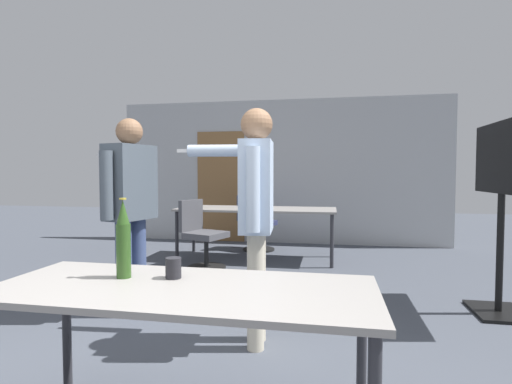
% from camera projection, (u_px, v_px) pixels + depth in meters
% --- Properties ---
extents(back_wall, '(5.99, 0.12, 2.61)m').
position_uv_depth(back_wall, '(278.00, 172.00, 7.31)').
color(back_wall, '#B2B5B7').
rests_on(back_wall, ground_plane).
extents(conference_table_near, '(1.77, 0.72, 0.76)m').
position_uv_depth(conference_table_near, '(183.00, 302.00, 1.84)').
color(conference_table_near, gray).
rests_on(conference_table_near, ground_plane).
extents(conference_table_far, '(2.33, 0.84, 0.76)m').
position_uv_depth(conference_table_far, '(256.00, 212.00, 5.90)').
color(conference_table_far, gray).
rests_on(conference_table_far, ground_plane).
extents(tv_screen, '(0.44, 1.23, 1.75)m').
position_uv_depth(tv_screen, '(502.00, 190.00, 3.57)').
color(tv_screen, black).
rests_on(tv_screen, ground_plane).
extents(person_right_polo, '(0.77, 0.80, 1.77)m').
position_uv_depth(person_right_polo, '(129.00, 197.00, 3.62)').
color(person_right_polo, '#3D4C75').
rests_on(person_right_polo, ground_plane).
extents(person_far_watching, '(0.82, 0.59, 1.75)m').
position_uv_depth(person_far_watching, '(255.00, 201.00, 2.93)').
color(person_far_watching, beige).
rests_on(person_far_watching, ground_plane).
extents(office_chair_far_left, '(0.64, 0.60, 0.91)m').
position_uv_depth(office_chair_far_left, '(202.00, 237.00, 5.35)').
color(office_chair_far_left, black).
rests_on(office_chair_far_left, ground_plane).
extents(office_chair_mid_tucked, '(0.65, 0.61, 0.91)m').
position_uv_depth(office_chair_mid_tucked, '(255.00, 224.00, 6.64)').
color(office_chair_mid_tucked, black).
rests_on(office_chair_mid_tucked, ground_plane).
extents(beer_bottle, '(0.07, 0.07, 0.40)m').
position_uv_depth(beer_bottle, '(123.00, 240.00, 1.98)').
color(beer_bottle, '#2D511E').
rests_on(beer_bottle, conference_table_near).
extents(drink_cup, '(0.08, 0.08, 0.10)m').
position_uv_depth(drink_cup, '(173.00, 268.00, 1.98)').
color(drink_cup, '#232328').
rests_on(drink_cup, conference_table_near).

